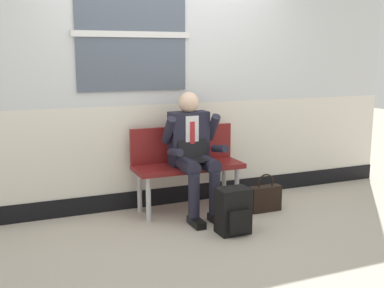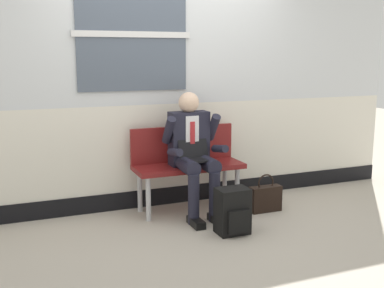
# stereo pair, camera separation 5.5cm
# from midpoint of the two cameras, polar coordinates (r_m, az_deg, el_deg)

# --- Properties ---
(ground_plane) EXTENTS (18.00, 18.00, 0.00)m
(ground_plane) POSITION_cam_midpoint_polar(r_m,az_deg,el_deg) (4.86, -0.79, -8.79)
(ground_plane) COLOR #B2A899
(station_wall) EXTENTS (5.61, 0.17, 2.99)m
(station_wall) POSITION_cam_midpoint_polar(r_m,az_deg,el_deg) (5.10, -3.28, 9.16)
(station_wall) COLOR silver
(station_wall) RESTS_ON ground
(bench_with_person) EXTENTS (1.14, 0.42, 0.87)m
(bench_with_person) POSITION_cam_midpoint_polar(r_m,az_deg,el_deg) (4.99, -1.02, -1.95)
(bench_with_person) COLOR maroon
(bench_with_person) RESTS_ON ground
(person_seated) EXTENTS (0.57, 0.70, 1.25)m
(person_seated) POSITION_cam_midpoint_polar(r_m,az_deg,el_deg) (4.79, -0.16, -0.78)
(person_seated) COLOR #1E1E2D
(person_seated) RESTS_ON ground
(backpack) EXTENTS (0.29, 0.25, 0.43)m
(backpack) POSITION_cam_midpoint_polar(r_m,az_deg,el_deg) (4.40, 4.61, -8.04)
(backpack) COLOR black
(backpack) RESTS_ON ground
(handbag) EXTENTS (0.34, 0.12, 0.40)m
(handbag) POSITION_cam_midpoint_polar(r_m,az_deg,el_deg) (5.06, 8.44, -6.39)
(handbag) COLOR black
(handbag) RESTS_ON ground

